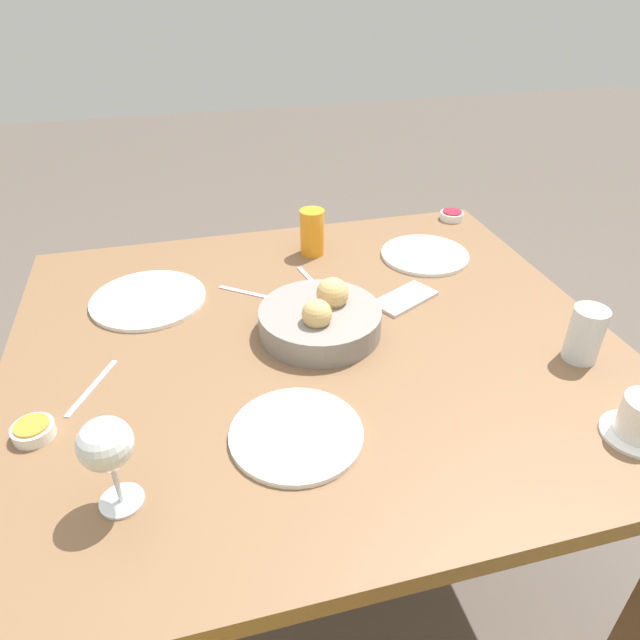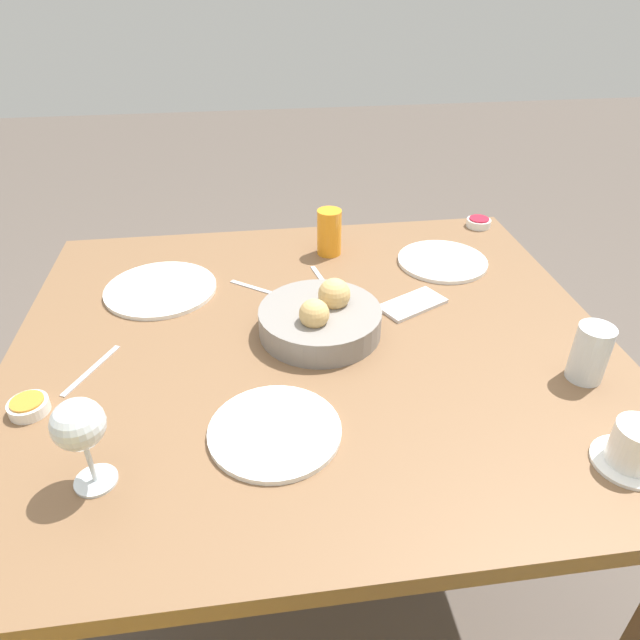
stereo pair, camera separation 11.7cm
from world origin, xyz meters
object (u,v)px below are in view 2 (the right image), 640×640
(jam_bowl_berry, at_px, (479,222))
(cell_phone, at_px, (412,304))
(plate_near_right, at_px, (161,289))
(plate_near_left, at_px, (442,261))
(water_tumbler, at_px, (590,353))
(wine_glass, at_px, (79,427))
(jam_bowl_honey, at_px, (29,406))
(fork_silver, at_px, (92,370))
(spoon_coffee, at_px, (321,278))
(plate_far_center, at_px, (275,431))
(bread_basket, at_px, (321,319))
(juice_glass, at_px, (329,232))
(coffee_cup, at_px, (634,447))
(knife_silver, at_px, (259,289))

(jam_bowl_berry, height_order, cell_phone, jam_bowl_berry)
(plate_near_right, bearing_deg, plate_near_left, -176.18)
(plate_near_left, height_order, water_tumbler, water_tumbler)
(wine_glass, distance_m, jam_bowl_honey, 0.25)
(fork_silver, bearing_deg, spoon_coffee, -148.48)
(wine_glass, bearing_deg, spoon_coffee, -126.25)
(plate_far_center, xyz_separation_m, cell_phone, (-0.33, -0.36, -0.00))
(plate_near_left, bearing_deg, bread_basket, 37.17)
(bread_basket, bearing_deg, fork_silver, 8.60)
(plate_near_left, bearing_deg, juice_glass, -18.70)
(coffee_cup, bearing_deg, knife_silver, -48.28)
(plate_near_left, xyz_separation_m, fork_silver, (0.79, 0.33, -0.00))
(jam_bowl_berry, bearing_deg, water_tumbler, 85.52)
(water_tumbler, bearing_deg, spoon_coffee, -45.21)
(plate_far_center, xyz_separation_m, knife_silver, (0.00, -0.47, -0.00))
(plate_near_left, relative_size, plate_near_right, 0.87)
(plate_near_left, bearing_deg, jam_bowl_berry, -130.36)
(bread_basket, relative_size, fork_silver, 1.71)
(coffee_cup, distance_m, jam_bowl_honey, 0.99)
(bread_basket, distance_m, jam_bowl_honey, 0.56)
(plate_near_left, xyz_separation_m, jam_bowl_honey, (0.88, 0.43, 0.01))
(plate_near_right, relative_size, wine_glass, 1.64)
(juice_glass, bearing_deg, cell_phone, 117.48)
(coffee_cup, xyz_separation_m, jam_bowl_berry, (-0.09, -0.88, -0.02))
(plate_far_center, bearing_deg, wine_glass, 13.42)
(plate_near_right, distance_m, wine_glass, 0.57)
(wine_glass, bearing_deg, jam_bowl_honey, -50.84)
(plate_far_center, xyz_separation_m, fork_silver, (0.33, -0.21, -0.00))
(plate_far_center, relative_size, juice_glass, 1.87)
(bread_basket, bearing_deg, wine_glass, 41.68)
(plate_near_right, height_order, juice_glass, juice_glass)
(plate_far_center, height_order, water_tumbler, water_tumbler)
(bread_basket, bearing_deg, cell_phone, -160.89)
(fork_silver, bearing_deg, jam_bowl_berry, -151.15)
(bread_basket, relative_size, spoon_coffee, 2.09)
(wine_glass, height_order, knife_silver, wine_glass)
(juice_glass, xyz_separation_m, spoon_coffee, (0.04, 0.13, -0.06))
(juice_glass, height_order, spoon_coffee, juice_glass)
(plate_near_left, height_order, knife_silver, plate_near_left)
(jam_bowl_honey, bearing_deg, wine_glass, 129.16)
(coffee_cup, xyz_separation_m, fork_silver, (0.87, -0.35, -0.03))
(bread_basket, distance_m, water_tumbler, 0.51)
(fork_silver, bearing_deg, jam_bowl_honey, 51.37)
(plate_far_center, bearing_deg, jam_bowl_honey, -14.75)
(fork_silver, bearing_deg, knife_silver, -141.93)
(plate_near_left, bearing_deg, wine_glass, 39.62)
(spoon_coffee, bearing_deg, plate_far_center, 73.95)
(water_tumbler, distance_m, spoon_coffee, 0.62)
(jam_bowl_berry, bearing_deg, juice_glass, 13.60)
(juice_glass, bearing_deg, fork_silver, 39.25)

